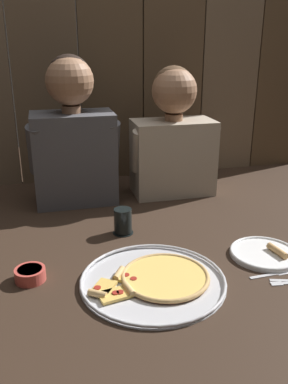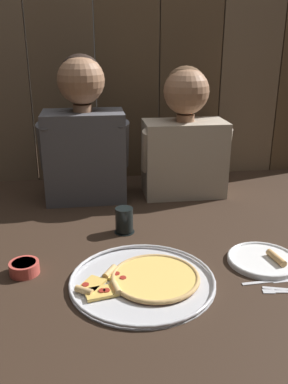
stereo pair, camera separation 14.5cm
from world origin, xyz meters
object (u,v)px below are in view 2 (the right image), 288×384
dinner_plate (263,260)px  diner_right (185,136)px  diner_left (84,133)px  drinking_glass (124,220)px  dipping_bowl (24,267)px  pizza_tray (145,280)px

dinner_plate → diner_right: diner_right is taller
dinner_plate → diner_left: 0.92m
dinner_plate → diner_right: size_ratio=0.40×
diner_left → drinking_glass: bearing=-69.8°
drinking_glass → dinner_plate: bearing=-33.5°
dinner_plate → dipping_bowl: 0.77m
dinner_plate → drinking_glass: drinking_glass is taller
drinking_glass → pizza_tray: bearing=-84.9°
diner_right → dipping_bowl: bearing=-135.9°
drinking_glass → diner_left: 0.47m
dinner_plate → diner_right: bearing=100.2°
pizza_tray → dinner_plate: size_ratio=1.90×
pizza_tray → diner_left: (-0.17, 0.73, 0.29)m
diner_right → dinner_plate: bearing=-79.8°
pizza_tray → dinner_plate: (0.40, 0.07, -0.00)m
pizza_tray → diner_right: (0.28, 0.73, 0.27)m
drinking_glass → diner_left: diner_left is taller
dinner_plate → diner_right: (-0.12, 0.66, 0.27)m
dipping_bowl → dinner_plate: bearing=-2.6°
drinking_glass → dipping_bowl: size_ratio=1.05×
dinner_plate → drinking_glass: bearing=146.5°
dipping_bowl → diner_right: diner_right is taller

